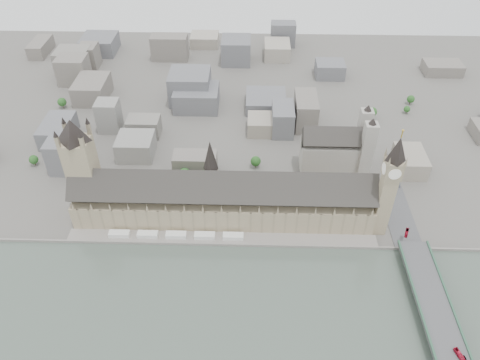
{
  "coord_description": "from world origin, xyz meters",
  "views": [
    {
      "loc": [
        24.05,
        -288.94,
        301.32
      ],
      "look_at": [
        14.87,
        31.03,
        36.25
      ],
      "focal_mm": 35.0,
      "sensor_mm": 36.0,
      "label": 1
    }
  ],
  "objects_px": {
    "westminster_abbey": "(337,150)",
    "red_bus_south": "(460,355)",
    "palace_of_westminster": "(223,200)",
    "car_silver": "(465,359)",
    "elizabeth_tower": "(390,180)",
    "westminster_bridge": "(437,320)",
    "red_bus_north": "(407,233)",
    "victoria_tower": "(81,164)",
    "car_approach": "(399,186)"
  },
  "relations": [
    {
      "from": "palace_of_westminster",
      "to": "car_approach",
      "type": "xyz_separation_m",
      "value": [
        166.85,
        37.13,
        -11.81
      ]
    },
    {
      "from": "palace_of_westminster",
      "to": "red_bus_north",
      "type": "bearing_deg",
      "value": -9.18
    },
    {
      "from": "elizabeth_tower",
      "to": "victoria_tower",
      "type": "height_order",
      "value": "elizabeth_tower"
    },
    {
      "from": "westminster_abbey",
      "to": "red_bus_south",
      "type": "height_order",
      "value": "westminster_abbey"
    },
    {
      "from": "palace_of_westminster",
      "to": "car_silver",
      "type": "distance_m",
      "value": 220.3
    },
    {
      "from": "elizabeth_tower",
      "to": "westminster_abbey",
      "type": "relative_size",
      "value": 1.58
    },
    {
      "from": "palace_of_westminster",
      "to": "elizabeth_tower",
      "type": "bearing_deg",
      "value": -4.85
    },
    {
      "from": "westminster_abbey",
      "to": "red_bus_north",
      "type": "height_order",
      "value": "westminster_abbey"
    },
    {
      "from": "red_bus_south",
      "to": "westminster_abbey",
      "type": "bearing_deg",
      "value": 88.57
    },
    {
      "from": "elizabeth_tower",
      "to": "westminster_bridge",
      "type": "bearing_deg",
      "value": -75.89
    },
    {
      "from": "victoria_tower",
      "to": "palace_of_westminster",
      "type": "bearing_deg",
      "value": -2.96
    },
    {
      "from": "red_bus_north",
      "to": "red_bus_south",
      "type": "xyz_separation_m",
      "value": [
        7.59,
        -113.11,
        0.07
      ]
    },
    {
      "from": "red_bus_south",
      "to": "red_bus_north",
      "type": "bearing_deg",
      "value": 77.91
    },
    {
      "from": "palace_of_westminster",
      "to": "red_bus_north",
      "type": "height_order",
      "value": "palace_of_westminster"
    },
    {
      "from": "red_bus_north",
      "to": "car_approach",
      "type": "height_order",
      "value": "red_bus_north"
    },
    {
      "from": "red_bus_north",
      "to": "palace_of_westminster",
      "type": "bearing_deg",
      "value": -167.07
    },
    {
      "from": "elizabeth_tower",
      "to": "car_silver",
      "type": "relative_size",
      "value": 21.88
    },
    {
      "from": "victoria_tower",
      "to": "car_silver",
      "type": "height_order",
      "value": "victoria_tower"
    },
    {
      "from": "westminster_bridge",
      "to": "red_bus_north",
      "type": "relative_size",
      "value": 30.59
    },
    {
      "from": "palace_of_westminster",
      "to": "westminster_bridge",
      "type": "height_order",
      "value": "palace_of_westminster"
    },
    {
      "from": "westminster_bridge",
      "to": "red_bus_north",
      "type": "bearing_deg",
      "value": 92.31
    },
    {
      "from": "victoria_tower",
      "to": "car_silver",
      "type": "relative_size",
      "value": 20.36
    },
    {
      "from": "victoria_tower",
      "to": "elizabeth_tower",
      "type": "bearing_deg",
      "value": -3.96
    },
    {
      "from": "westminster_bridge",
      "to": "victoria_tower",
      "type": "bearing_deg",
      "value": 158.22
    },
    {
      "from": "car_approach",
      "to": "red_bus_south",
      "type": "bearing_deg",
      "value": -114.69
    },
    {
      "from": "car_approach",
      "to": "westminster_bridge",
      "type": "bearing_deg",
      "value": -116.43
    },
    {
      "from": "westminster_bridge",
      "to": "westminster_abbey",
      "type": "bearing_deg",
      "value": 105.64
    },
    {
      "from": "westminster_bridge",
      "to": "car_silver",
      "type": "xyz_separation_m",
      "value": [
        6.99,
        -33.64,
        5.93
      ]
    },
    {
      "from": "palace_of_westminster",
      "to": "elizabeth_tower",
      "type": "relative_size",
      "value": 2.47
    },
    {
      "from": "red_bus_north",
      "to": "car_silver",
      "type": "xyz_separation_m",
      "value": [
        10.28,
        -115.19,
        -0.67
      ]
    },
    {
      "from": "victoria_tower",
      "to": "westminster_abbey",
      "type": "height_order",
      "value": "victoria_tower"
    },
    {
      "from": "elizabeth_tower",
      "to": "red_bus_south",
      "type": "distance_m",
      "value": 138.15
    },
    {
      "from": "red_bus_south",
      "to": "car_silver",
      "type": "height_order",
      "value": "red_bus_south"
    },
    {
      "from": "elizabeth_tower",
      "to": "victoria_tower",
      "type": "bearing_deg",
      "value": 176.04
    },
    {
      "from": "victoria_tower",
      "to": "red_bus_north",
      "type": "bearing_deg",
      "value": -6.49
    },
    {
      "from": "westminster_abbey",
      "to": "car_approach",
      "type": "height_order",
      "value": "westminster_abbey"
    },
    {
      "from": "westminster_bridge",
      "to": "red_bus_south",
      "type": "height_order",
      "value": "red_bus_south"
    },
    {
      "from": "red_bus_north",
      "to": "car_approach",
      "type": "bearing_deg",
      "value": 104.72
    },
    {
      "from": "elizabeth_tower",
      "to": "red_bus_north",
      "type": "distance_m",
      "value": 52.65
    },
    {
      "from": "westminster_abbey",
      "to": "red_bus_south",
      "type": "distance_m",
      "value": 221.5
    },
    {
      "from": "car_silver",
      "to": "car_approach",
      "type": "bearing_deg",
      "value": 81.65
    },
    {
      "from": "victoria_tower",
      "to": "red_bus_north",
      "type": "distance_m",
      "value": 285.85
    },
    {
      "from": "elizabeth_tower",
      "to": "red_bus_south",
      "type": "bearing_deg",
      "value": -77.44
    },
    {
      "from": "westminster_abbey",
      "to": "westminster_bridge",
      "type": "bearing_deg",
      "value": -74.36
    },
    {
      "from": "westminster_bridge",
      "to": "elizabeth_tower",
      "type": "bearing_deg",
      "value": 104.11
    },
    {
      "from": "elizabeth_tower",
      "to": "red_bus_south",
      "type": "relative_size",
      "value": 9.67
    },
    {
      "from": "palace_of_westminster",
      "to": "red_bus_south",
      "type": "xyz_separation_m",
      "value": [
        166.3,
        -138.76,
        -10.91
      ]
    },
    {
      "from": "car_approach",
      "to": "red_bus_north",
      "type": "bearing_deg",
      "value": -121.89
    },
    {
      "from": "victoria_tower",
      "to": "car_approach",
      "type": "bearing_deg",
      "value": 6.09
    },
    {
      "from": "elizabeth_tower",
      "to": "car_silver",
      "type": "height_order",
      "value": "elizabeth_tower"
    }
  ]
}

